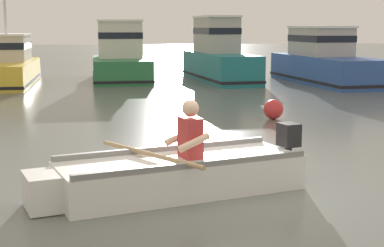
{
  "coord_description": "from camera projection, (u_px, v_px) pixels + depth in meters",
  "views": [
    {
      "loc": [
        -1.44,
        -7.21,
        2.11
      ],
      "look_at": [
        -0.39,
        1.98,
        0.55
      ],
      "focal_mm": 54.39,
      "sensor_mm": 36.0,
      "label": 1
    }
  ],
  "objects": [
    {
      "name": "ground_plane",
      "position": [
        239.0,
        190.0,
        7.58
      ],
      "size": [
        120.0,
        120.0,
        0.0
      ],
      "primitive_type": "plane",
      "color": "slate"
    },
    {
      "name": "rowboat_with_person",
      "position": [
        175.0,
        174.0,
        7.4
      ],
      "size": [
        3.65,
        2.01,
        1.19
      ],
      "color": "white",
      "rests_on": "ground"
    },
    {
      "name": "moored_boat_yellow",
      "position": [
        8.0,
        65.0,
        21.16
      ],
      "size": [
        2.07,
        5.81,
        4.67
      ],
      "color": "gold",
      "rests_on": "ground"
    },
    {
      "name": "moored_boat_green",
      "position": [
        120.0,
        58.0,
        22.6
      ],
      "size": [
        2.4,
        4.9,
        2.33
      ],
      "color": "#287042",
      "rests_on": "ground"
    },
    {
      "name": "moored_boat_teal",
      "position": [
        219.0,
        57.0,
        22.39
      ],
      "size": [
        2.37,
        5.71,
        2.49
      ],
      "color": "#1E727A",
      "rests_on": "ground"
    },
    {
      "name": "moored_boat_blue",
      "position": [
        325.0,
        62.0,
        21.55
      ],
      "size": [
        2.76,
        6.32,
        2.1
      ],
      "color": "#2D519E",
      "rests_on": "ground"
    },
    {
      "name": "mooring_buoy",
      "position": [
        273.0,
        109.0,
        13.24
      ],
      "size": [
        0.45,
        0.45,
        0.45
      ],
      "primitive_type": "sphere",
      "color": "red",
      "rests_on": "ground"
    }
  ]
}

